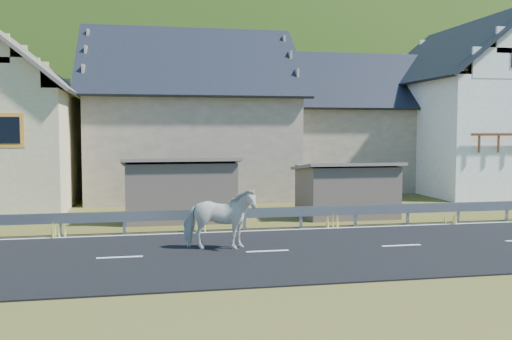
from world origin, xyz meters
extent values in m
plane|color=#434816|center=(0.00, 0.00, 0.00)|extent=(160.00, 160.00, 0.00)
cube|color=black|center=(0.00, 0.00, 0.02)|extent=(60.00, 7.00, 0.04)
cube|color=silver|center=(0.00, 0.00, 0.04)|extent=(60.00, 6.60, 0.01)
cube|color=#93969B|center=(0.00, 3.68, 0.58)|extent=(28.00, 0.08, 0.34)
cube|color=#93969B|center=(-6.00, 3.70, 0.35)|extent=(0.10, 0.06, 0.70)
cube|color=#93969B|center=(-4.00, 3.70, 0.35)|extent=(0.10, 0.06, 0.70)
cube|color=#93969B|center=(-2.00, 3.70, 0.35)|extent=(0.10, 0.06, 0.70)
cube|color=#93969B|center=(0.00, 3.70, 0.35)|extent=(0.10, 0.06, 0.70)
cube|color=#93969B|center=(2.00, 3.70, 0.35)|extent=(0.10, 0.06, 0.70)
cube|color=#93969B|center=(4.00, 3.70, 0.35)|extent=(0.10, 0.06, 0.70)
cube|color=#93969B|center=(6.00, 3.70, 0.35)|extent=(0.10, 0.06, 0.70)
cube|color=#93969B|center=(8.00, 3.70, 0.35)|extent=(0.10, 0.06, 0.70)
cube|color=#93969B|center=(10.00, 3.70, 0.35)|extent=(0.10, 0.06, 0.70)
cube|color=#6D5E50|center=(-2.00, 6.50, 1.10)|extent=(4.30, 3.30, 2.40)
cube|color=#6D5E50|center=(4.50, 6.00, 1.00)|extent=(3.80, 2.90, 2.20)
cube|color=orange|center=(-8.40, 7.50, 3.40)|extent=(1.30, 0.12, 1.30)
cube|color=tan|center=(-1.00, 15.00, 2.50)|extent=(10.00, 9.00, 5.00)
cube|color=tan|center=(9.00, 17.00, 2.30)|extent=(9.00, 8.00, 4.60)
cube|color=white|center=(15.00, 14.00, 3.00)|extent=(8.00, 10.00, 6.00)
ellipsoid|color=#18330C|center=(5.00, 180.00, -20.00)|extent=(440.00, 280.00, 260.00)
imported|color=silver|center=(-1.27, 0.50, 0.91)|extent=(1.22, 2.17, 1.74)
camera|label=1|loc=(-3.33, -15.28, 3.40)|focal=40.00mm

